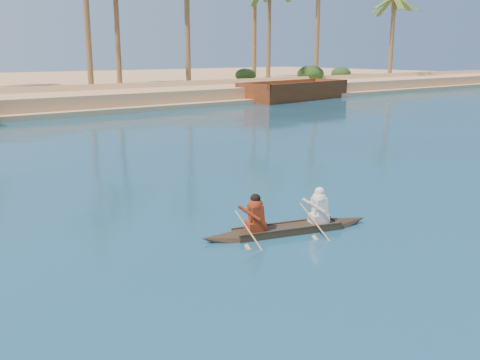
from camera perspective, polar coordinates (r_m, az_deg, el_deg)
ground at (r=14.29m, az=-18.02°, el=-4.39°), size 160.00×160.00×0.00m
canoe at (r=12.88m, az=5.11°, el=-4.62°), size 4.34×1.80×1.20m
barge_right at (r=50.09m, az=5.81°, el=9.32°), size 12.16×5.65×1.95m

